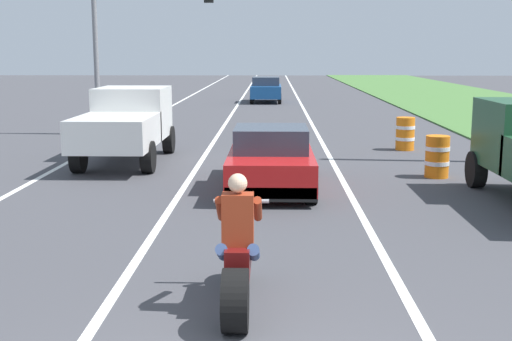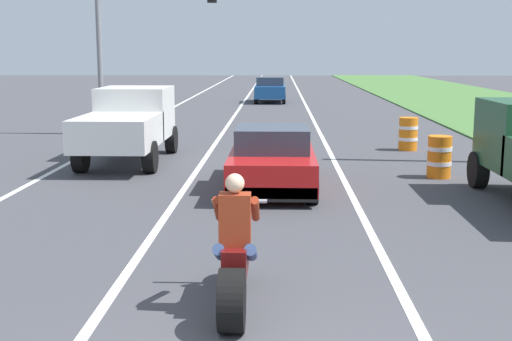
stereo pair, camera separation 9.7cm
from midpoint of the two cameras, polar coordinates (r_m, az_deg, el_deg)
lane_stripe_left_solid at (r=25.82m, az=-11.17°, el=3.29°), size 0.14×120.00×0.01m
lane_stripe_right_solid at (r=25.25m, az=5.02°, el=3.30°), size 0.14×120.00×0.01m
lane_stripe_centre_dashed at (r=25.28m, az=-3.16°, el=3.33°), size 0.14×120.00×0.01m
motorcycle_with_rider at (r=7.78m, az=-1.90°, el=-7.71°), size 0.70×2.21×1.62m
sports_car_red at (r=14.71m, az=1.09°, el=0.92°), size 1.84×4.30×1.37m
pickup_truck_left_lane_white at (r=18.44m, az=-11.12°, el=4.09°), size 2.02×4.80×1.98m
traffic_light_mast_near at (r=24.52m, az=-10.46°, el=12.31°), size 4.53×0.34×6.00m
construction_barrel_nearest at (r=16.55m, az=14.98°, el=1.16°), size 0.58×0.58×1.00m
construction_barrel_mid at (r=20.95m, az=12.43°, el=3.08°), size 0.58×0.58×1.00m
distant_car_far_ahead at (r=39.93m, az=0.78°, el=6.93°), size 1.80×4.00×1.50m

